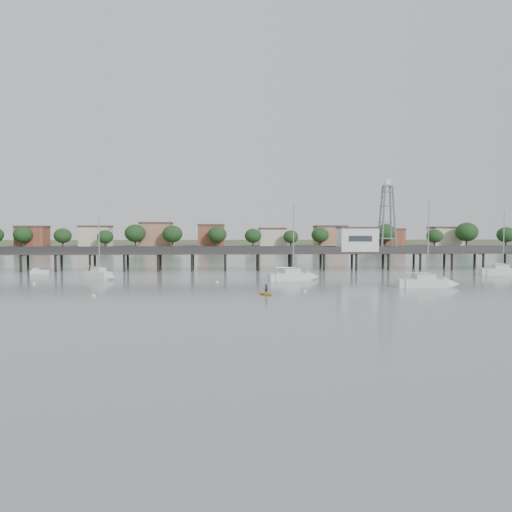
{
  "coord_description": "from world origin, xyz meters",
  "views": [
    {
      "loc": [
        -3.31,
        -46.05,
        8.62
      ],
      "look_at": [
        1.99,
        42.0,
        4.0
      ],
      "focal_mm": 35.0,
      "sensor_mm": 36.0,
      "label": 1
    }
  ],
  "objects": [
    {
      "name": "yellow_dinghy",
      "position": [
        1.98,
        19.41,
        0.0
      ],
      "size": [
        1.67,
        1.28,
        2.33
      ],
      "primitive_type": "imported",
      "rotation": [
        0.0,
        0.0,
        0.55
      ],
      "color": "yellow",
      "rests_on": "ground"
    },
    {
      "name": "sailboat_b",
      "position": [
        -24.95,
        42.06,
        0.65
      ],
      "size": [
        6.65,
        5.39,
        11.23
      ],
      "rotation": [
        0.0,
        0.0,
        -0.6
      ],
      "color": "silver",
      "rests_on": "ground"
    },
    {
      "name": "sailboat_d",
      "position": [
        27.79,
        26.6,
        0.64
      ],
      "size": [
        8.59,
        2.98,
        13.94
      ],
      "rotation": [
        0.0,
        0.0,
        -0.06
      ],
      "color": "silver",
      "rests_on": "ground"
    },
    {
      "name": "dinghy_occupant",
      "position": [
        1.98,
        19.41,
        0.0
      ],
      "size": [
        0.92,
        1.33,
        0.3
      ],
      "primitive_type": "imported",
      "rotation": [
        0.0,
        0.0,
        3.56
      ],
      "color": "black",
      "rests_on": "ground"
    },
    {
      "name": "ground_plane",
      "position": [
        0.0,
        0.0,
        0.0
      ],
      "size": [
        500.0,
        500.0,
        0.0
      ],
      "primitive_type": "plane",
      "color": "gray",
      "rests_on": "ground"
    },
    {
      "name": "white_tender",
      "position": [
        -39.71,
        53.35,
        0.41
      ],
      "size": [
        3.6,
        1.88,
        1.34
      ],
      "rotation": [
        0.0,
        0.0,
        0.13
      ],
      "color": "silver",
      "rests_on": "ground"
    },
    {
      "name": "pier_building",
      "position": [
        25.0,
        60.0,
        6.67
      ],
      "size": [
        8.4,
        5.4,
        5.3
      ],
      "color": "silver",
      "rests_on": "ground"
    },
    {
      "name": "sailboat_c",
      "position": [
        9.09,
        38.69,
        0.64
      ],
      "size": [
        8.66,
        4.22,
        13.75
      ],
      "rotation": [
        0.0,
        0.0,
        0.22
      ],
      "color": "silver",
      "rests_on": "ground"
    },
    {
      "name": "mooring_buoys",
      "position": [
        4.08,
        29.0,
        0.08
      ],
      "size": [
        82.71,
        20.16,
        0.39
      ],
      "color": "beige",
      "rests_on": "ground"
    },
    {
      "name": "pier",
      "position": [
        0.0,
        60.0,
        3.79
      ],
      "size": [
        150.0,
        5.0,
        5.5
      ],
      "color": "#2D2823",
      "rests_on": "ground"
    },
    {
      "name": "far_shore",
      "position": [
        0.36,
        239.58,
        0.95
      ],
      "size": [
        500.0,
        170.0,
        10.4
      ],
      "color": "#475133",
      "rests_on": "ground"
    },
    {
      "name": "sailboat_e",
      "position": [
        50.34,
        45.77,
        0.64
      ],
      "size": [
        8.06,
        3.41,
        12.95
      ],
      "rotation": [
        0.0,
        0.0,
        -0.15
      ],
      "color": "silver",
      "rests_on": "ground"
    },
    {
      "name": "lattice_tower",
      "position": [
        31.5,
        60.0,
        11.1
      ],
      "size": [
        3.2,
        3.2,
        15.5
      ],
      "color": "slate",
      "rests_on": "ground"
    }
  ]
}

